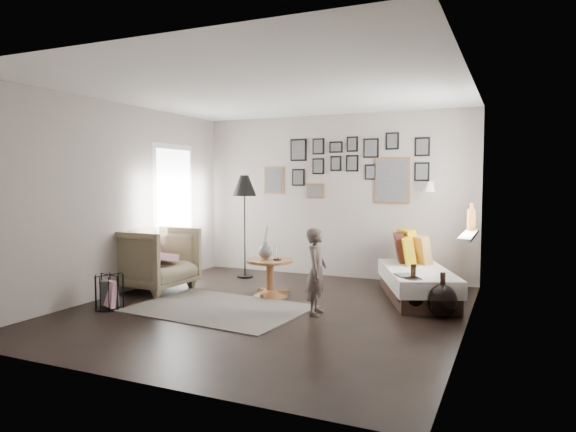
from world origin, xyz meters
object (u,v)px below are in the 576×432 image
at_px(daybed, 418,278).
at_px(magazine_basket, 110,292).
at_px(pedestal_table, 270,279).
at_px(armchair, 155,259).
at_px(floor_lamp, 244,190).
at_px(demijohn_small, 442,301).
at_px(demijohn_large, 413,294).
at_px(vase, 265,249).
at_px(child, 316,271).

bearing_deg(daybed, magazine_basket, -169.28).
distance_m(pedestal_table, armchair, 1.71).
bearing_deg(armchair, daybed, -70.51).
distance_m(floor_lamp, demijohn_small, 3.64).
relative_size(magazine_basket, demijohn_small, 0.80).
height_order(floor_lamp, demijohn_large, floor_lamp).
distance_m(daybed, demijohn_small, 1.00).
relative_size(vase, floor_lamp, 0.28).
distance_m(daybed, demijohn_large, 0.79).
distance_m(daybed, floor_lamp, 3.03).
bearing_deg(child, armchair, 74.27).
relative_size(daybed, floor_lamp, 1.17).
relative_size(pedestal_table, demijohn_small, 1.22).
xyz_separation_m(vase, demijohn_small, (2.34, -0.21, -0.44)).
relative_size(pedestal_table, child, 0.63).
xyz_separation_m(magazine_basket, demijohn_large, (3.38, 1.33, 0.02)).
xyz_separation_m(pedestal_table, demijohn_small, (2.26, -0.19, -0.03)).
distance_m(pedestal_table, magazine_basket, 2.03).
bearing_deg(daybed, demijohn_large, -106.28).
xyz_separation_m(daybed, child, (-0.93, -1.34, 0.24)).
xyz_separation_m(demijohn_large, child, (-1.01, -0.55, 0.28)).
relative_size(magazine_basket, demijohn_large, 0.73).
height_order(pedestal_table, vase, vase).
height_order(daybed, floor_lamp, floor_lamp).
distance_m(floor_lamp, child, 2.64).
bearing_deg(demijohn_large, floor_lamp, 158.89).
xyz_separation_m(armchair, magazine_basket, (0.19, -1.10, -0.24)).
bearing_deg(demijohn_large, vase, 177.50).
relative_size(daybed, demijohn_small, 3.69).
bearing_deg(vase, floor_lamp, 130.66).
relative_size(floor_lamp, demijohn_small, 3.15).
xyz_separation_m(vase, daybed, (1.91, 0.70, -0.37)).
distance_m(pedestal_table, vase, 0.41).
relative_size(vase, child, 0.45).
bearing_deg(armchair, vase, -75.28).
height_order(pedestal_table, demijohn_large, demijohn_large).
bearing_deg(pedestal_table, child, -34.49).
relative_size(demijohn_small, child, 0.52).
relative_size(pedestal_table, floor_lamp, 0.39).
distance_m(armchair, floor_lamp, 1.80).
height_order(vase, floor_lamp, floor_lamp).
xyz_separation_m(pedestal_table, floor_lamp, (-0.95, 1.04, 1.18)).
bearing_deg(vase, demijohn_small, -5.05).
relative_size(pedestal_table, vase, 1.40).
xyz_separation_m(demijohn_small, child, (-1.36, -0.43, 0.31)).
height_order(vase, child, child).
bearing_deg(daybed, armchair, 174.35).
bearing_deg(demijohn_small, armchair, -178.30).
relative_size(vase, demijohn_large, 0.79).
xyz_separation_m(daybed, magazine_basket, (-3.30, -2.12, -0.06)).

